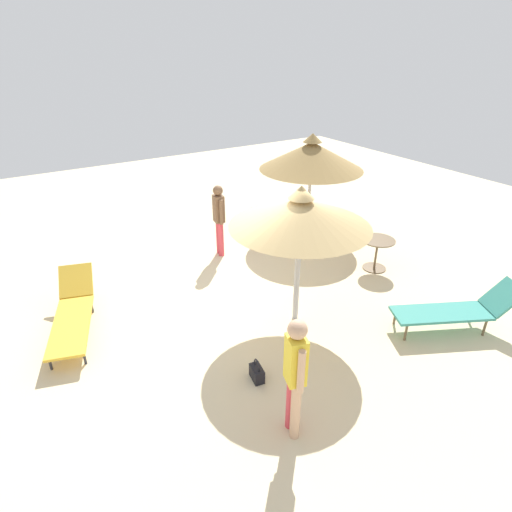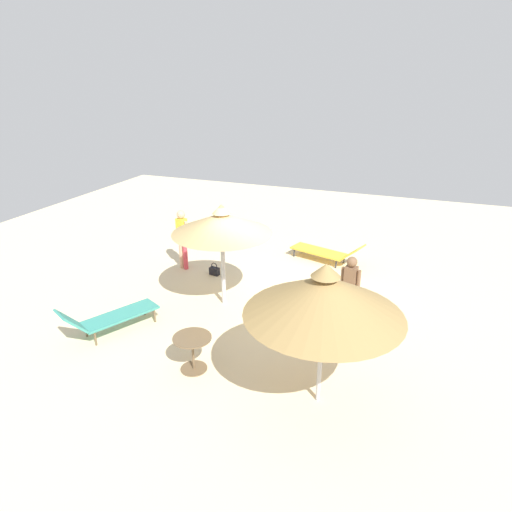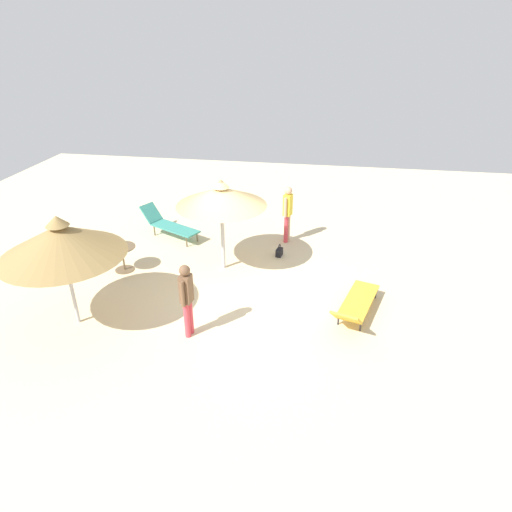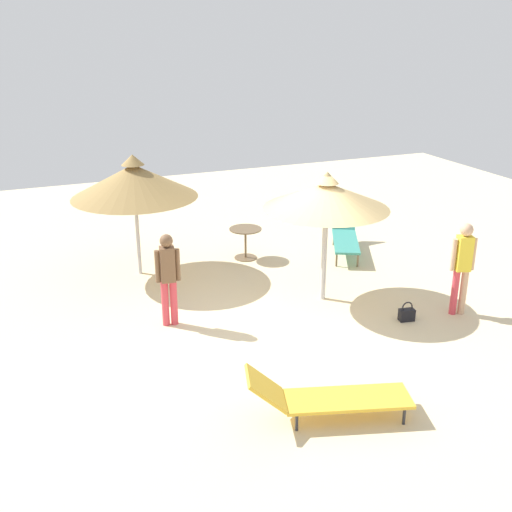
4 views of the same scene
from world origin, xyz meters
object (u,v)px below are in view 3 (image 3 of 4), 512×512
handbag (279,252)px  person_standing_edge (288,211)px  parasol_umbrella_front (61,240)px  parasol_umbrella_near_left (221,196)px  person_standing_near_right (187,296)px  side_table_round (122,254)px  lounge_chair_far_right (168,224)px  lounge_chair_far_left (355,305)px

handbag → person_standing_edge: bearing=-96.0°
parasol_umbrella_front → person_standing_edge: bearing=-130.0°
parasol_umbrella_near_left → handbag: 2.65m
parasol_umbrella_near_left → person_standing_near_right: parasol_umbrella_near_left is taller
parasol_umbrella_front → side_table_round: parasol_umbrella_front is taller
parasol_umbrella_front → person_standing_edge: 6.74m
parasol_umbrella_near_left → side_table_round: bearing=12.3°
lounge_chair_far_right → parasol_umbrella_near_left: bearing=141.4°
lounge_chair_far_right → person_standing_edge: size_ratio=1.22×
lounge_chair_far_left → person_standing_edge: (1.99, -3.88, 0.69)m
handbag → parasol_umbrella_front: bearing=44.2°
person_standing_edge → handbag: size_ratio=4.74×
parasol_umbrella_front → parasol_umbrella_near_left: size_ratio=1.03×
lounge_chair_far_right → side_table_round: (0.48, 2.36, 0.08)m
handbag → side_table_round: side_table_round is taller
lounge_chair_far_left → lounge_chair_far_right: lounge_chair_far_right is taller
lounge_chair_far_right → person_standing_near_right: person_standing_near_right is taller
parasol_umbrella_front → handbag: bearing=-135.8°
lounge_chair_far_left → handbag: (2.10, -2.83, -0.21)m
lounge_chair_far_left → handbag: lounge_chair_far_left is taller
parasol_umbrella_front → lounge_chair_far_left: bearing=-169.0°
parasol_umbrella_near_left → person_standing_near_right: bearing=89.1°
handbag → person_standing_near_right: bearing=69.7°
parasol_umbrella_front → handbag: size_ratio=7.04×
parasol_umbrella_front → lounge_chair_far_right: (-0.49, -4.85, -1.66)m
parasol_umbrella_near_left → side_table_round: 3.20m
person_standing_edge → handbag: (0.11, 1.05, -0.90)m
lounge_chair_far_left → person_standing_edge: size_ratio=1.32×
parasol_umbrella_front → side_table_round: 2.94m
lounge_chair_far_right → person_standing_edge: bearing=-176.2°
person_standing_edge → side_table_round: (4.27, 2.62, -0.53)m
parasol_umbrella_front → lounge_chair_far_left: 6.61m
lounge_chair_far_left → person_standing_near_right: bearing=19.1°
lounge_chair_far_right → person_standing_near_right: bearing=114.0°
person_standing_near_right → person_standing_edge: person_standing_edge is taller
parasol_umbrella_near_left → handbag: parasol_umbrella_near_left is taller
parasol_umbrella_near_left → side_table_round: parasol_umbrella_near_left is taller
parasol_umbrella_front → side_table_round: (-0.01, -2.48, -1.58)m
person_standing_edge → side_table_round: 5.04m
side_table_round → person_standing_edge: bearing=-148.5°
parasol_umbrella_near_left → lounge_chair_far_right: size_ratio=1.18×
parasol_umbrella_front → person_standing_edge: (-4.28, -5.10, -1.05)m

